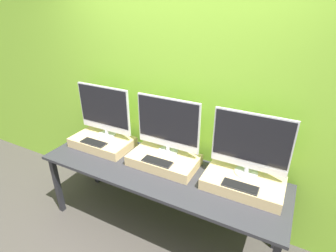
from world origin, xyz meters
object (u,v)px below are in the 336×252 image
monitor_left (104,110)px  keyboard_center (157,161)px  keyboard_right (240,186)px  monitor_center (168,125)px  monitor_right (251,144)px  keyboard_left (94,142)px

monitor_left → keyboard_center: bearing=-15.5°
keyboard_center → keyboard_right: size_ratio=1.00×
monitor_left → monitor_center: same height
monitor_left → monitor_center: (0.75, 0.00, 0.00)m
keyboard_center → monitor_right: monitor_right is taller
monitor_center → keyboard_right: monitor_center is taller
monitor_left → keyboard_left: size_ratio=2.22×
keyboard_right → monitor_left: bearing=172.1°
monitor_center → keyboard_right: (0.75, -0.21, -0.28)m
monitor_left → keyboard_center: 0.83m
keyboard_left → monitor_right: monitor_right is taller
keyboard_left → monitor_center: size_ratio=0.45×
keyboard_left → keyboard_right: same height
monitor_left → keyboard_right: 1.54m
keyboard_center → keyboard_right: bearing=0.0°
monitor_left → keyboard_left: 0.35m
keyboard_left → monitor_center: (0.75, 0.21, 0.28)m
keyboard_left → keyboard_center: 0.75m
keyboard_left → keyboard_right: (1.50, 0.00, 0.00)m
keyboard_left → monitor_right: bearing=7.9°
keyboard_right → monitor_center: bearing=164.5°
keyboard_center → monitor_right: size_ratio=0.45×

